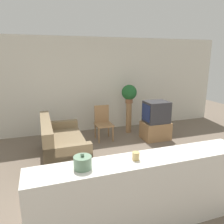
{
  "coord_description": "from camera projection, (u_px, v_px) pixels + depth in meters",
  "views": [
    {
      "loc": [
        -1.15,
        -2.78,
        2.17
      ],
      "look_at": [
        0.51,
        2.11,
        0.85
      ],
      "focal_mm": 35.0,
      "sensor_mm": 36.0,
      "label": 1
    }
  ],
  "objects": [
    {
      "name": "decorative_bowl",
      "position": [
        83.0,
        162.0,
        2.4
      ],
      "size": [
        0.2,
        0.2,
        0.19
      ],
      "color": "gray",
      "rests_on": "foreground_counter"
    },
    {
      "name": "candle_jar",
      "position": [
        136.0,
        156.0,
        2.61
      ],
      "size": [
        0.09,
        0.09,
        0.1
      ],
      "color": "tan",
      "rests_on": "foreground_counter"
    },
    {
      "name": "plant_stand",
      "position": [
        129.0,
        118.0,
        6.32
      ],
      "size": [
        0.16,
        0.16,
        0.88
      ],
      "color": "#9E754C",
      "rests_on": "ground_plane"
    },
    {
      "name": "television",
      "position": [
        156.0,
        112.0,
        5.74
      ],
      "size": [
        0.62,
        0.5,
        0.56
      ],
      "color": "#333338",
      "rests_on": "tv_stand"
    },
    {
      "name": "potted_plant",
      "position": [
        129.0,
        93.0,
        6.14
      ],
      "size": [
        0.43,
        0.43,
        0.52
      ],
      "color": "#8E5B3D",
      "rests_on": "plant_stand"
    },
    {
      "name": "foreground_counter",
      "position": [
        142.0,
        193.0,
        2.77
      ],
      "size": [
        2.8,
        0.44,
        0.97
      ],
      "color": "white",
      "rests_on": "ground_plane"
    },
    {
      "name": "wooden_chair",
      "position": [
        103.0,
        121.0,
        5.8
      ],
      "size": [
        0.44,
        0.44,
        0.9
      ],
      "color": "#9E754C",
      "rests_on": "ground_plane"
    },
    {
      "name": "couch",
      "position": [
        61.0,
        146.0,
        4.69
      ],
      "size": [
        0.87,
        1.73,
        0.89
      ],
      "color": "#847051",
      "rests_on": "ground_plane"
    },
    {
      "name": "ground_plane",
      "position": [
        124.0,
        198.0,
        3.44
      ],
      "size": [
        14.0,
        14.0,
        0.0
      ],
      "primitive_type": "plane",
      "color": "#756656"
    },
    {
      "name": "tv_stand",
      "position": [
        155.0,
        130.0,
        5.87
      ],
      "size": [
        0.71,
        0.53,
        0.47
      ],
      "color": "#9E754C",
      "rests_on": "ground_plane"
    },
    {
      "name": "wall_back",
      "position": [
        80.0,
        86.0,
        6.26
      ],
      "size": [
        9.0,
        0.06,
        2.7
      ],
      "color": "silver",
      "rests_on": "ground_plane"
    }
  ]
}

